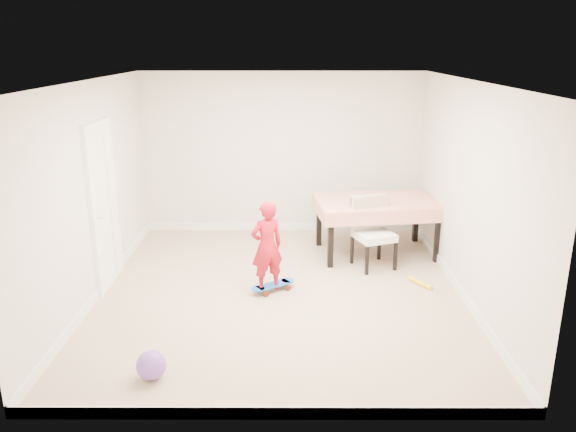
{
  "coord_description": "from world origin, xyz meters",
  "views": [
    {
      "loc": [
        0.11,
        -6.47,
        3.0
      ],
      "look_at": [
        0.1,
        0.2,
        0.95
      ],
      "focal_mm": 35.0,
      "sensor_mm": 36.0,
      "label": 1
    }
  ],
  "objects_px": {
    "dining_table": "(376,227)",
    "skateboard": "(273,287)",
    "balloon": "(151,365)",
    "dining_chair": "(374,233)",
    "child": "(267,249)"
  },
  "relations": [
    {
      "from": "skateboard",
      "to": "dining_chair",
      "type": "bearing_deg",
      "value": -3.63
    },
    {
      "from": "dining_table",
      "to": "skateboard",
      "type": "height_order",
      "value": "dining_table"
    },
    {
      "from": "skateboard",
      "to": "child",
      "type": "distance_m",
      "value": 0.54
    },
    {
      "from": "child",
      "to": "balloon",
      "type": "bearing_deg",
      "value": 35.89
    },
    {
      "from": "child",
      "to": "balloon",
      "type": "height_order",
      "value": "child"
    },
    {
      "from": "balloon",
      "to": "skateboard",
      "type": "bearing_deg",
      "value": 61.04
    },
    {
      "from": "dining_table",
      "to": "child",
      "type": "xyz_separation_m",
      "value": [
        -1.56,
        -1.38,
        0.16
      ]
    },
    {
      "from": "skateboard",
      "to": "balloon",
      "type": "height_order",
      "value": "balloon"
    },
    {
      "from": "child",
      "to": "dining_chair",
      "type": "bearing_deg",
      "value": -176.36
    },
    {
      "from": "dining_chair",
      "to": "skateboard",
      "type": "xyz_separation_m",
      "value": [
        -1.38,
        -0.81,
        -0.45
      ]
    },
    {
      "from": "dining_chair",
      "to": "dining_table",
      "type": "bearing_deg",
      "value": 57.58
    },
    {
      "from": "dining_chair",
      "to": "child",
      "type": "bearing_deg",
      "value": -170.99
    },
    {
      "from": "child",
      "to": "balloon",
      "type": "xyz_separation_m",
      "value": [
        -1.01,
        -1.92,
        -0.44
      ]
    },
    {
      "from": "skateboard",
      "to": "balloon",
      "type": "relative_size",
      "value": 2.18
    },
    {
      "from": "dining_table",
      "to": "skateboard",
      "type": "relative_size",
      "value": 2.86
    }
  ]
}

